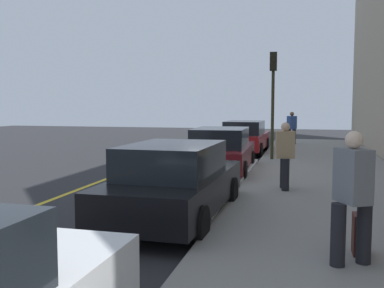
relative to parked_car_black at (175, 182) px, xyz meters
name	(u,v)px	position (x,y,z in m)	size (l,w,h in m)	color
ground_plane	(220,175)	(5.77, 0.17, -0.76)	(56.00, 56.00, 0.00)	#28282B
sidewalk	(326,176)	(5.77, -3.13, -0.68)	(28.00, 4.60, 0.15)	gray
lane_stripe_centre	(128,171)	(5.77, 3.37, -0.75)	(28.00, 0.14, 0.01)	gold
snow_bank_curb	(233,181)	(3.96, -0.53, -0.65)	(8.73, 0.56, 0.22)	white
parked_car_black	(175,182)	(0.00, 0.00, 0.00)	(4.66, 1.99, 1.51)	black
parked_car_maroon	(221,151)	(5.85, 0.14, 0.00)	(4.65, 2.00, 1.51)	black
parked_car_red	(245,137)	(12.14, 0.17, 0.00)	(4.48, 1.99, 1.51)	black
pedestrian_blue_coat	(292,127)	(16.12, -1.85, 0.31)	(0.54, 0.54, 1.73)	black
pedestrian_tan_coat	(285,154)	(2.93, -1.99, 0.28)	(0.55, 0.49, 1.67)	black
pedestrian_grey_coat	(352,194)	(-2.19, -3.04, 0.33)	(0.56, 0.54, 1.77)	black
traffic_light_pole	(273,87)	(9.11, -1.27, 2.18)	(0.35, 0.26, 4.10)	#2D2D19
rolling_suitcase	(361,234)	(-1.73, -3.22, -0.32)	(0.34, 0.22, 0.94)	#471E19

